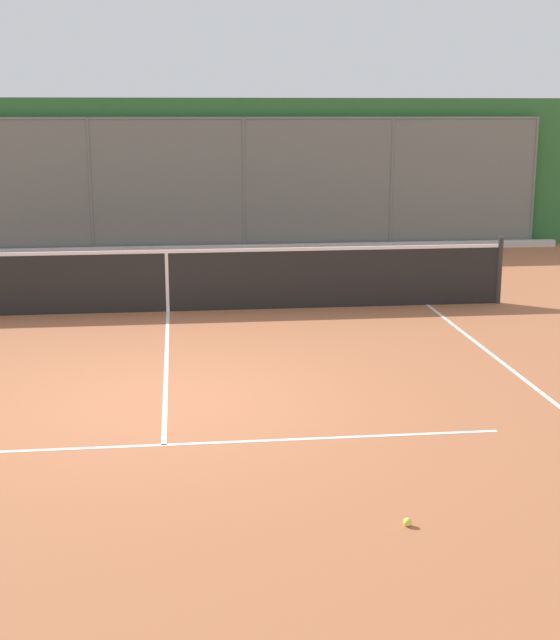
# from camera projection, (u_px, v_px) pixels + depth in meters

# --- Properties ---
(ground_plane) EXTENTS (60.00, 60.00, 0.00)m
(ground_plane) POSITION_uv_depth(u_px,v_px,m) (165.00, 403.00, 9.44)
(ground_plane) COLOR #A8603D
(court_line_markings) EXTENTS (8.29, 10.32, 0.01)m
(court_line_markings) POSITION_uv_depth(u_px,v_px,m) (164.00, 456.00, 7.98)
(court_line_markings) COLOR white
(court_line_markings) RESTS_ON ground
(fence_backdrop) EXTENTS (19.44, 1.37, 3.29)m
(fence_backdrop) POSITION_uv_depth(u_px,v_px,m) (168.00, 175.00, 19.70)
(fence_backdrop) COLOR slate
(fence_backdrop) RESTS_ON ground
(tennis_net) EXTENTS (10.65, 0.09, 1.07)m
(tennis_net) POSITION_uv_depth(u_px,v_px,m) (167.00, 280.00, 13.61)
(tennis_net) COLOR #2D2D2D
(tennis_net) RESTS_ON ground
(tennis_ball_near_net) EXTENTS (0.07, 0.07, 0.07)m
(tennis_ball_near_net) POSITION_uv_depth(u_px,v_px,m) (407.00, 522.00, 6.64)
(tennis_ball_near_net) COLOR #D6E042
(tennis_ball_near_net) RESTS_ON ground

